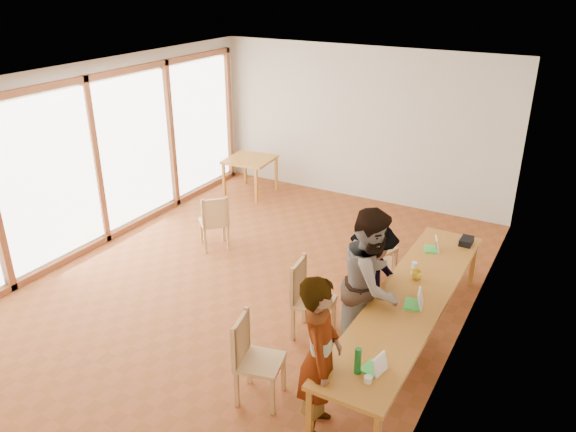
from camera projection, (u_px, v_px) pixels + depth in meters
name	position (u px, v px, depth m)	size (l,w,h in m)	color
ground	(252.00, 284.00, 8.34)	(8.00, 8.00, 0.00)	brown
wall_back	(361.00, 125.00, 10.92)	(6.00, 0.10, 3.00)	beige
wall_right	(470.00, 236.00, 6.38)	(0.10, 8.00, 3.00)	beige
window_wall	(95.00, 157.00, 9.05)	(0.10, 8.00, 3.00)	white
ceiling	(245.00, 78.00, 7.11)	(6.00, 8.00, 0.04)	white
communal_table	(411.00, 300.00, 6.63)	(0.80, 4.00, 0.75)	#B57A28
side_table	(250.00, 162.00, 11.45)	(0.90, 0.90, 0.75)	#B57A28
chair_near	(250.00, 350.00, 5.91)	(0.56, 0.56, 0.53)	tan
chair_mid	(306.00, 291.00, 6.97)	(0.53, 0.53, 0.54)	tan
chair_far	(373.00, 238.00, 8.38)	(0.57, 0.57, 0.52)	tan
chair_empty	(370.00, 255.00, 7.96)	(0.55, 0.55, 0.49)	tan
chair_spare	(215.00, 217.00, 9.12)	(0.63, 0.63, 0.51)	tan
person_near	(320.00, 357.00, 5.38)	(0.64, 0.42, 1.76)	gray
person_mid	(371.00, 284.00, 6.50)	(0.92, 0.71, 1.89)	gray
person_far	(372.00, 281.00, 6.88)	(1.00, 0.58, 1.55)	gray
laptop_near	(376.00, 366.00, 5.37)	(0.23, 0.25, 0.19)	#3FDA4B
laptop_mid	(416.00, 302.00, 6.41)	(0.25, 0.28, 0.20)	#3FDA4B
laptop_far	(434.00, 247.00, 7.68)	(0.25, 0.27, 0.19)	#3FDA4B
yellow_mug	(416.00, 275.00, 6.97)	(0.14, 0.14, 0.11)	yellow
green_bottle	(358.00, 361.00, 5.31)	(0.07, 0.07, 0.28)	#176822
clear_glass	(414.00, 265.00, 7.21)	(0.07, 0.07, 0.09)	silver
condiment_cup	(368.00, 379.00, 5.24)	(0.08, 0.08, 0.06)	white
pink_phone	(396.00, 304.00, 6.46)	(0.05, 0.10, 0.01)	#D04959
black_pouch	(466.00, 241.00, 7.85)	(0.16, 0.26, 0.09)	black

